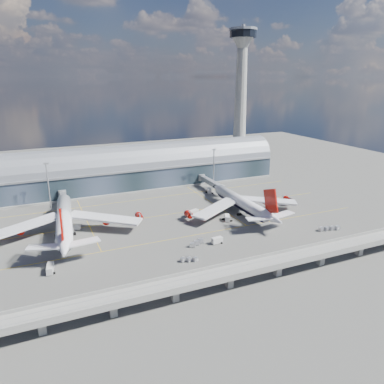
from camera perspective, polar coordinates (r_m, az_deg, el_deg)
name	(u,v)px	position (r m, az deg, el deg)	size (l,w,h in m)	color
ground	(172,230)	(177.69, -3.06, -5.76)	(500.00, 500.00, 0.00)	#474744
taxi_lines	(157,215)	(197.07, -5.37, -3.45)	(200.00, 80.12, 0.01)	gold
terminal	(129,170)	(245.20, -9.65, 3.28)	(200.00, 30.00, 28.00)	#1D2930
control_tower	(240,102)	(276.50, 7.40, 13.39)	(19.00, 19.00, 103.00)	gray
guideway	(230,273)	(130.52, 5.77, -12.20)	(220.00, 8.50, 7.20)	gray
floodlight_mast_left	(48,185)	(215.65, -21.05, 1.07)	(3.00, 0.70, 25.70)	gray
floodlight_mast_right	(214,167)	(240.87, 3.34, 3.80)	(3.00, 0.70, 25.70)	gray
airliner_left	(64,221)	(179.37, -18.91, -4.20)	(72.64, 76.37, 23.26)	white
airliner_right	(243,203)	(198.28, 7.72, -1.73)	(63.61, 66.46, 21.14)	white
jet_bridge_left	(64,199)	(216.55, -18.91, -0.98)	(4.40, 28.00, 7.25)	gray
jet_bridge_right	(210,182)	(237.74, 2.77, 1.53)	(4.40, 32.00, 7.25)	gray
service_truck_0	(50,268)	(150.20, -20.79, -10.84)	(3.23, 6.93, 2.76)	#BCBCB7
service_truck_1	(217,240)	(163.27, 3.84, -7.38)	(4.97, 2.69, 2.80)	#BCBCB7
service_truck_2	(192,213)	(194.22, -0.02, -3.22)	(8.22, 4.76, 2.87)	#BCBCB7
service_truck_3	(227,218)	(188.63, 5.38, -3.96)	(4.32, 6.11, 2.76)	#BCBCB7
service_truck_4	(209,191)	(231.62, 2.67, 0.15)	(4.01, 5.45, 2.87)	#BCBCB7
service_truck_5	(74,227)	(185.43, -17.47, -5.12)	(5.77, 3.98, 2.60)	#BCBCB7
cargo_train_0	(197,243)	(161.80, 0.72, -7.76)	(8.19, 5.01, 1.84)	gray
cargo_train_1	(189,259)	(148.39, -0.43, -10.24)	(7.16, 3.72, 1.58)	gray
cargo_train_2	(329,228)	(187.84, 20.17, -5.24)	(10.87, 3.97, 1.79)	gray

